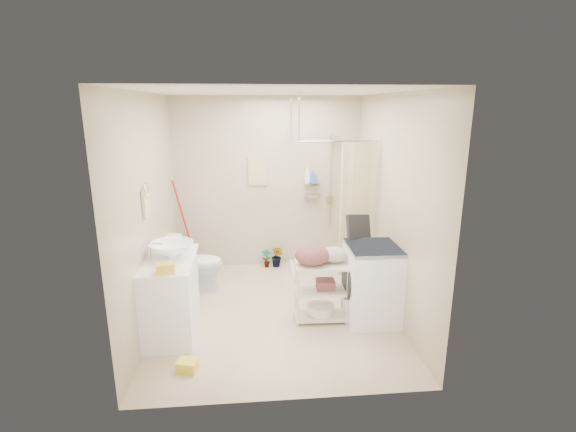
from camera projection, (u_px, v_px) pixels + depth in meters
name	position (u px, v px, depth m)	size (l,w,h in m)	color
floor	(275.00, 312.00, 5.13)	(3.20, 3.20, 0.00)	beige
ceiling	(273.00, 92.00, 4.46)	(2.80, 3.20, 0.04)	silver
wall_back	(268.00, 184.00, 6.34)	(2.80, 0.04, 2.60)	#BDAE92
wall_front	(286.00, 258.00, 3.26)	(2.80, 0.04, 2.60)	#BDAE92
wall_left	(149.00, 212.00, 4.67)	(0.04, 3.20, 2.60)	#BDAE92
wall_right	(392.00, 207.00, 4.92)	(0.04, 3.20, 2.60)	#BDAE92
vanity	(171.00, 296.00, 4.57)	(0.55, 0.98, 0.87)	white
sink	(171.00, 250.00, 4.50)	(0.47, 0.47, 0.16)	white
counter_basket	(166.00, 268.00, 4.08)	(0.18, 0.14, 0.10)	gold
floor_basket	(187.00, 364.00, 3.97)	(0.27, 0.21, 0.15)	yellow
toilet	(195.00, 263.00, 5.66)	(0.43, 0.75, 0.76)	silver
mop	(183.00, 226.00, 6.26)	(0.13, 0.13, 1.41)	#B11B1B
potted_plant_a	(266.00, 258.00, 6.50)	(0.15, 0.10, 0.29)	brown
potted_plant_b	(277.00, 256.00, 6.51)	(0.19, 0.15, 0.34)	brown
hanging_towel	(258.00, 171.00, 6.25)	(0.28, 0.03, 0.42)	#D0C38B
towel_ring	(146.00, 201.00, 4.44)	(0.04, 0.22, 0.34)	#D4C485
tp_holder	(158.00, 259.00, 4.87)	(0.08, 0.12, 0.14)	white
shower	(329.00, 207.00, 5.95)	(1.10, 1.10, 2.10)	silver
shampoo_bottle_a	(308.00, 175.00, 6.27)	(0.10, 0.10, 0.25)	white
shampoo_bottle_b	(313.00, 177.00, 6.28)	(0.09, 0.09, 0.19)	#3959B5
washing_machine	(373.00, 283.00, 4.85)	(0.62, 0.64, 0.91)	white
laundry_rack	(321.00, 286.00, 4.86)	(0.61, 0.36, 0.84)	beige
ironing_board	(361.00, 264.00, 5.00)	(0.35, 0.10, 1.24)	black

